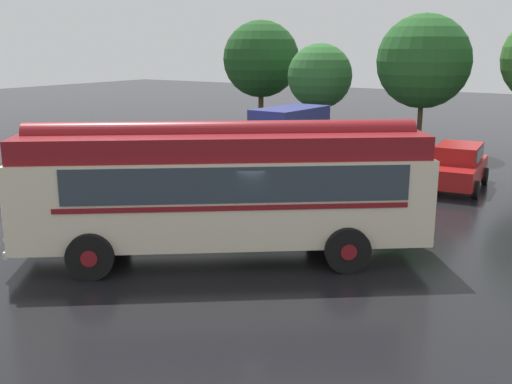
{
  "coord_description": "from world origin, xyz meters",
  "views": [
    {
      "loc": [
        8.32,
        -12.1,
        5.26
      ],
      "look_at": [
        -0.28,
        1.11,
        1.4
      ],
      "focal_mm": 42.0,
      "sensor_mm": 36.0,
      "label": 1
    }
  ],
  "objects_px": {
    "vintage_bus": "(223,185)",
    "car_mid_right": "(457,166)",
    "car_near_left": "(339,149)",
    "box_van": "(281,134)",
    "car_mid_left": "(389,157)"
  },
  "relations": [
    {
      "from": "vintage_bus",
      "to": "car_near_left",
      "type": "xyz_separation_m",
      "value": [
        -2.44,
        11.96,
        -1.05
      ]
    },
    {
      "from": "car_mid_right",
      "to": "car_mid_left",
      "type": "bearing_deg",
      "value": 170.64
    },
    {
      "from": "car_near_left",
      "to": "box_van",
      "type": "height_order",
      "value": "box_van"
    },
    {
      "from": "vintage_bus",
      "to": "box_van",
      "type": "relative_size",
      "value": 1.62
    },
    {
      "from": "vintage_bus",
      "to": "car_mid_right",
      "type": "bearing_deg",
      "value": 75.16
    },
    {
      "from": "vintage_bus",
      "to": "car_mid_right",
      "type": "relative_size",
      "value": 2.18
    },
    {
      "from": "car_mid_right",
      "to": "box_van",
      "type": "height_order",
      "value": "box_van"
    },
    {
      "from": "car_near_left",
      "to": "car_mid_right",
      "type": "distance_m",
      "value": 5.44
    },
    {
      "from": "car_near_left",
      "to": "car_mid_right",
      "type": "bearing_deg",
      "value": -10.58
    },
    {
      "from": "vintage_bus",
      "to": "box_van",
      "type": "xyz_separation_m",
      "value": [
        -5.15,
        11.54,
        -0.53
      ]
    },
    {
      "from": "car_near_left",
      "to": "box_van",
      "type": "xyz_separation_m",
      "value": [
        -2.71,
        -0.42,
        0.52
      ]
    },
    {
      "from": "vintage_bus",
      "to": "box_van",
      "type": "bearing_deg",
      "value": 114.05
    },
    {
      "from": "car_near_left",
      "to": "car_mid_right",
      "type": "relative_size",
      "value": 0.99
    },
    {
      "from": "vintage_bus",
      "to": "car_mid_right",
      "type": "height_order",
      "value": "vintage_bus"
    },
    {
      "from": "box_van",
      "to": "car_mid_left",
      "type": "bearing_deg",
      "value": -1.13
    }
  ]
}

